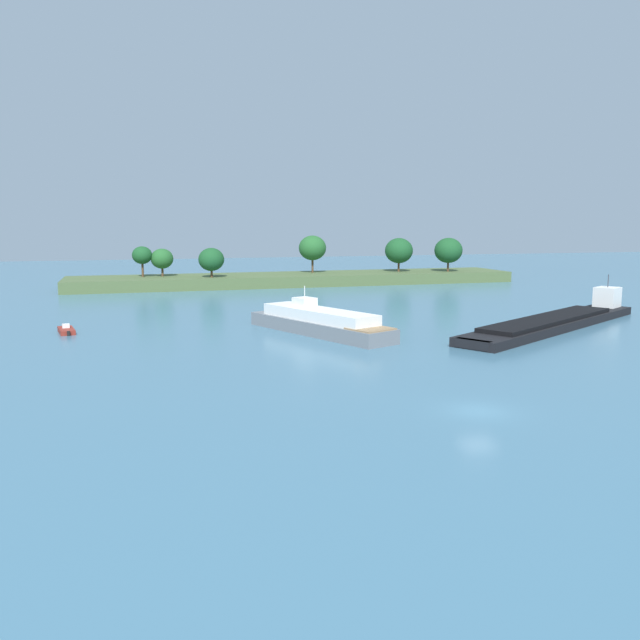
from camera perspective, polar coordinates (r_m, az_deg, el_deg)
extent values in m
plane|color=teal|center=(46.47, 13.67, -7.74)|extent=(400.00, 400.00, 0.00)
cube|color=#4C6038|center=(136.86, -1.96, 3.59)|extent=(92.40, 15.26, 2.21)
cylinder|color=#513823|center=(133.55, -15.23, 4.24)|extent=(0.44, 0.44, 2.72)
ellipsoid|color=#194C23|center=(133.38, -15.28, 5.48)|extent=(3.87, 3.87, 3.48)
cylinder|color=#513823|center=(133.82, -13.59, 4.10)|extent=(0.44, 0.44, 1.76)
ellipsoid|color=#235B28|center=(133.66, -13.63, 5.23)|extent=(4.42, 4.42, 3.98)
cylinder|color=#513823|center=(129.54, -9.45, 4.02)|extent=(0.44, 0.44, 1.50)
ellipsoid|color=#194C23|center=(129.36, -9.48, 5.24)|extent=(5.00, 5.00, 4.50)
cylinder|color=#513823|center=(139.72, -0.66, 4.76)|extent=(0.44, 0.44, 2.95)
ellipsoid|color=#235B28|center=(139.52, -0.66, 6.31)|extent=(5.82, 5.82, 5.24)
cylinder|color=#513823|center=(143.90, 6.88, 4.64)|extent=(0.44, 0.44, 2.14)
ellipsoid|color=#194C23|center=(143.71, 6.91, 6.03)|extent=(6.06, 6.06, 5.46)
cylinder|color=#513823|center=(145.77, 11.11, 4.60)|extent=(0.44, 0.44, 2.19)
ellipsoid|color=#194C23|center=(145.59, 11.15, 5.98)|extent=(6.07, 6.07, 5.46)
cube|color=maroon|center=(82.11, -21.27, -0.87)|extent=(2.37, 4.66, 0.53)
cube|color=white|center=(82.36, -21.32, -0.48)|extent=(0.88, 0.63, 0.50)
cube|color=black|center=(79.77, -21.11, -1.11)|extent=(0.36, 0.33, 0.56)
cube|color=black|center=(84.94, 19.76, -0.33)|extent=(36.19, 23.91, 1.02)
cube|color=black|center=(83.47, 19.36, 0.07)|extent=(25.72, 17.42, 0.50)
cube|color=white|center=(100.56, 23.79, 1.85)|extent=(4.21, 4.10, 2.80)
cylinder|color=#333338|center=(100.35, 23.87, 3.15)|extent=(0.12, 0.12, 1.80)
cube|color=black|center=(68.19, 13.27, -2.07)|extent=(2.75, 3.86, 0.91)
cube|color=slate|center=(75.94, -0.09, -0.60)|extent=(12.63, 21.66, 1.59)
cube|color=white|center=(75.73, -0.09, 0.48)|extent=(10.15, 17.02, 1.30)
cube|color=white|center=(77.66, -1.35, 1.57)|extent=(2.84, 3.02, 1.10)
cube|color=#937551|center=(69.42, 4.42, -0.76)|extent=(5.33, 5.19, 0.16)
cylinder|color=silver|center=(77.52, -1.35, 2.49)|extent=(0.10, 0.10, 1.40)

